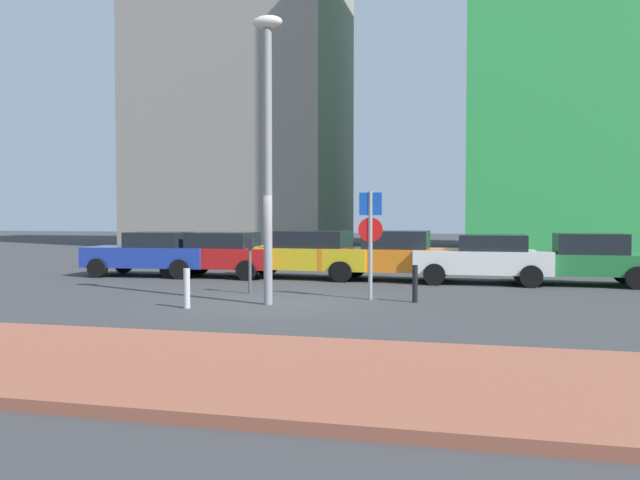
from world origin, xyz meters
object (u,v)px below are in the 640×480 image
Objects in this scene: parked_car_blue at (152,253)px; parking_sign_post at (370,232)px; parked_car_orange at (392,255)px; parked_car_yellow at (305,254)px; parked_car_white at (484,258)px; parked_car_green at (580,259)px; traffic_bollard_mid at (415,284)px; parked_car_red at (220,253)px; parking_meter at (250,258)px; traffic_bollard_near at (187,288)px; street_lamp at (268,134)px.

parking_sign_post reaches higher than parked_car_blue.
parked_car_orange is (8.09, 0.37, 0.03)m from parked_car_blue.
parking_sign_post is (2.91, -4.75, 0.84)m from parked_car_yellow.
parked_car_blue is 1.08× the size of parked_car_white.
traffic_bollard_mid is (-4.36, -4.94, -0.33)m from parked_car_green.
parking_meter is (2.54, -4.08, 0.16)m from parked_car_red.
parked_car_yellow is 5.33× the size of traffic_bollard_near.
parking_sign_post is (5.79, -4.50, 0.87)m from parked_car_red.
parked_car_green is at bearing 25.98° from parking_meter.
parked_car_yellow is at bearing 128.64° from traffic_bollard_mid.
parked_car_orange is at bearing 53.16° from parking_meter.
parked_car_blue reaches higher than parking_meter.
parked_car_red is 0.93× the size of parked_car_orange.
parking_meter is (-5.99, -4.06, 0.17)m from parked_car_white.
parked_car_white is 5.03m from traffic_bollard_mid.
parked_car_white is 4.52× the size of traffic_bollard_mid.
parked_car_green reaches higher than parked_car_blue.
parked_car_yellow is at bearing 97.13° from street_lamp.
parked_car_orange is 5.54m from parked_car_green.
parked_car_red reaches higher than parked_car_white.
street_lamp reaches higher than parked_car_orange.
parking_meter is at bearing 172.69° from parking_sign_post.
parked_car_yellow is (5.25, 0.47, 0.04)m from parked_car_blue.
parked_car_white is 4.54× the size of traffic_bollard_near.
parked_car_white is 2.73m from parked_car_green.
parked_car_orange is at bearing -2.07° from parked_car_yellow.
parked_car_orange reaches higher than parking_meter.
parking_meter is at bearing 121.00° from street_lamp.
parked_car_yellow is 1.09× the size of parked_car_orange.
parked_car_yellow is at bearing 177.18° from parked_car_white.
parked_car_red is 7.63m from street_lamp.
parked_car_white is at bearing 1.00° from parked_car_blue.
traffic_bollard_mid is (6.90, -4.77, -0.34)m from parked_car_red.
parking_meter is 1.66× the size of traffic_bollard_mid.
parked_car_blue is 6.26m from parking_meter.
parked_car_yellow is at bearing 179.38° from parked_car_green.
parked_car_yellow is 0.71× the size of street_lamp.
traffic_bollard_near is 1.00× the size of traffic_bollard_mid.
parked_car_red is 0.86× the size of parked_car_yellow.
parked_car_orange is at bearing 62.77° from traffic_bollard_near.
traffic_bollard_mid is at bearing -108.97° from parked_car_white.
parked_car_red is 1.52× the size of parking_sign_post.
traffic_bollard_mid is (4.02, -5.03, -0.36)m from parked_car_yellow.
parking_meter is (-8.72, -4.25, 0.17)m from parked_car_green.
traffic_bollard_mid is (3.24, 1.16, -3.45)m from street_lamp.
traffic_bollard_mid is at bearing -13.81° from parking_sign_post.
traffic_bollard_mid is (-1.63, -4.75, -0.33)m from parked_car_white.
traffic_bollard_mid is at bearing -34.66° from parked_car_red.
parking_meter is 1.66× the size of traffic_bollard_near.
parked_car_blue is 0.92× the size of parked_car_yellow.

